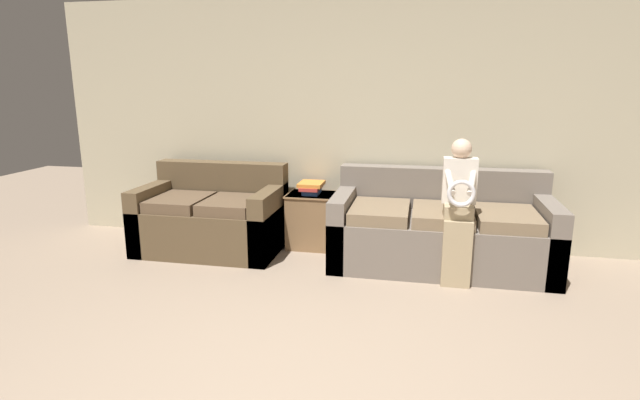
{
  "coord_description": "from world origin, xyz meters",
  "views": [
    {
      "loc": [
        0.63,
        -1.9,
        1.69
      ],
      "look_at": [
        -0.16,
        1.94,
        0.76
      ],
      "focal_mm": 28.0,
      "sensor_mm": 36.0,
      "label": 1
    }
  ],
  "objects_px": {
    "couch_side": "(212,219)",
    "child_left_seated": "(459,205)",
    "book_stack": "(311,187)",
    "side_shelf": "(312,220)",
    "couch_main": "(440,231)"
  },
  "relations": [
    {
      "from": "book_stack",
      "to": "side_shelf",
      "type": "bearing_deg",
      "value": -68.63
    },
    {
      "from": "child_left_seated",
      "to": "couch_main",
      "type": "bearing_deg",
      "value": 106.8
    },
    {
      "from": "side_shelf",
      "to": "couch_main",
      "type": "bearing_deg",
      "value": -11.37
    },
    {
      "from": "couch_side",
      "to": "couch_main",
      "type": "bearing_deg",
      "value": 0.57
    },
    {
      "from": "couch_side",
      "to": "side_shelf",
      "type": "distance_m",
      "value": 1.03
    },
    {
      "from": "couch_side",
      "to": "book_stack",
      "type": "xyz_separation_m",
      "value": [
        0.98,
        0.29,
        0.31
      ]
    },
    {
      "from": "child_left_seated",
      "to": "book_stack",
      "type": "height_order",
      "value": "child_left_seated"
    },
    {
      "from": "book_stack",
      "to": "couch_main",
      "type": "bearing_deg",
      "value": -11.53
    },
    {
      "from": "child_left_seated",
      "to": "side_shelf",
      "type": "distance_m",
      "value": 1.62
    },
    {
      "from": "couch_side",
      "to": "child_left_seated",
      "type": "bearing_deg",
      "value": -8.92
    },
    {
      "from": "couch_side",
      "to": "child_left_seated",
      "type": "xyz_separation_m",
      "value": [
        2.41,
        -0.38,
        0.36
      ]
    },
    {
      "from": "couch_side",
      "to": "child_left_seated",
      "type": "distance_m",
      "value": 2.47
    },
    {
      "from": "couch_side",
      "to": "child_left_seated",
      "type": "height_order",
      "value": "child_left_seated"
    },
    {
      "from": "couch_main",
      "to": "couch_side",
      "type": "distance_m",
      "value": 2.29
    },
    {
      "from": "side_shelf",
      "to": "child_left_seated",
      "type": "bearing_deg",
      "value": -24.95
    }
  ]
}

